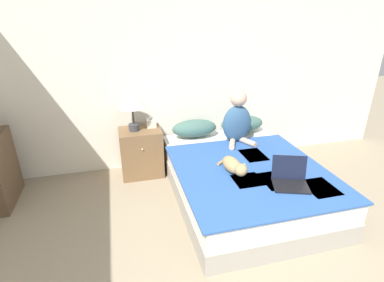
{
  "coord_description": "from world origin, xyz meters",
  "views": [
    {
      "loc": [
        -1.03,
        -0.28,
        2.04
      ],
      "look_at": [
        -0.32,
        2.44,
        0.81
      ],
      "focal_mm": 28.0,
      "sensor_mm": 36.0,
      "label": 1
    }
  ],
  "objects_px": {
    "table_lamp": "(132,101)",
    "pillow_far": "(242,124)",
    "bed": "(243,179)",
    "person_sitting": "(237,120)",
    "tissue_box": "(151,123)",
    "pillow_near": "(194,128)",
    "cat_tabby": "(234,166)",
    "laptop_open": "(290,179)",
    "nightstand": "(141,152)"
  },
  "relations": [
    {
      "from": "bed",
      "to": "person_sitting",
      "type": "xyz_separation_m",
      "value": [
        0.14,
        0.57,
        0.53
      ]
    },
    {
      "from": "cat_tabby",
      "to": "nightstand",
      "type": "height_order",
      "value": "cat_tabby"
    },
    {
      "from": "cat_tabby",
      "to": "laptop_open",
      "type": "relative_size",
      "value": 1.24
    },
    {
      "from": "person_sitting",
      "to": "tissue_box",
      "type": "xyz_separation_m",
      "value": [
        -1.06,
        0.35,
        -0.06
      ]
    },
    {
      "from": "laptop_open",
      "to": "tissue_box",
      "type": "distance_m",
      "value": 1.89
    },
    {
      "from": "bed",
      "to": "cat_tabby",
      "type": "height_order",
      "value": "cat_tabby"
    },
    {
      "from": "pillow_far",
      "to": "person_sitting",
      "type": "relative_size",
      "value": 0.89
    },
    {
      "from": "laptop_open",
      "to": "person_sitting",
      "type": "bearing_deg",
      "value": 114.94
    },
    {
      "from": "table_lamp",
      "to": "pillow_far",
      "type": "bearing_deg",
      "value": 1.09
    },
    {
      "from": "pillow_near",
      "to": "person_sitting",
      "type": "distance_m",
      "value": 0.6
    },
    {
      "from": "pillow_near",
      "to": "tissue_box",
      "type": "distance_m",
      "value": 0.59
    },
    {
      "from": "bed",
      "to": "table_lamp",
      "type": "bearing_deg",
      "value": 143.6
    },
    {
      "from": "person_sitting",
      "to": "cat_tabby",
      "type": "bearing_deg",
      "value": -114.08
    },
    {
      "from": "bed",
      "to": "nightstand",
      "type": "distance_m",
      "value": 1.38
    },
    {
      "from": "table_lamp",
      "to": "tissue_box",
      "type": "bearing_deg",
      "value": 16.99
    },
    {
      "from": "cat_tabby",
      "to": "nightstand",
      "type": "xyz_separation_m",
      "value": [
        -0.87,
        1.06,
        -0.23
      ]
    },
    {
      "from": "table_lamp",
      "to": "nightstand",
      "type": "bearing_deg",
      "value": -3.82
    },
    {
      "from": "cat_tabby",
      "to": "nightstand",
      "type": "relative_size",
      "value": 0.81
    },
    {
      "from": "pillow_near",
      "to": "person_sitting",
      "type": "xyz_separation_m",
      "value": [
        0.48,
        -0.31,
        0.18
      ]
    },
    {
      "from": "person_sitting",
      "to": "cat_tabby",
      "type": "distance_m",
      "value": 0.88
    },
    {
      "from": "pillow_near",
      "to": "cat_tabby",
      "type": "relative_size",
      "value": 1.18
    },
    {
      "from": "laptop_open",
      "to": "tissue_box",
      "type": "relative_size",
      "value": 2.99
    },
    {
      "from": "pillow_near",
      "to": "nightstand",
      "type": "height_order",
      "value": "pillow_near"
    },
    {
      "from": "tissue_box",
      "to": "pillow_near",
      "type": "bearing_deg",
      "value": -4.13
    },
    {
      "from": "bed",
      "to": "cat_tabby",
      "type": "relative_size",
      "value": 4.05
    },
    {
      "from": "pillow_far",
      "to": "tissue_box",
      "type": "relative_size",
      "value": 4.38
    },
    {
      "from": "cat_tabby",
      "to": "laptop_open",
      "type": "height_order",
      "value": "laptop_open"
    },
    {
      "from": "pillow_far",
      "to": "table_lamp",
      "type": "distance_m",
      "value": 1.57
    },
    {
      "from": "nightstand",
      "to": "pillow_far",
      "type": "bearing_deg",
      "value": 1.33
    },
    {
      "from": "pillow_far",
      "to": "person_sitting",
      "type": "xyz_separation_m",
      "value": [
        -0.21,
        -0.31,
        0.18
      ]
    },
    {
      "from": "pillow_far",
      "to": "laptop_open",
      "type": "height_order",
      "value": "laptop_open"
    },
    {
      "from": "tissue_box",
      "to": "pillow_far",
      "type": "bearing_deg",
      "value": -1.87
    },
    {
      "from": "pillow_far",
      "to": "person_sitting",
      "type": "height_order",
      "value": "person_sitting"
    },
    {
      "from": "pillow_near",
      "to": "tissue_box",
      "type": "bearing_deg",
      "value": 175.87
    },
    {
      "from": "bed",
      "to": "tissue_box",
      "type": "bearing_deg",
      "value": 135.12
    },
    {
      "from": "laptop_open",
      "to": "table_lamp",
      "type": "bearing_deg",
      "value": 154.37
    },
    {
      "from": "pillow_far",
      "to": "table_lamp",
      "type": "height_order",
      "value": "table_lamp"
    },
    {
      "from": "bed",
      "to": "nightstand",
      "type": "bearing_deg",
      "value": 142.04
    },
    {
      "from": "cat_tabby",
      "to": "tissue_box",
      "type": "height_order",
      "value": "tissue_box"
    },
    {
      "from": "pillow_far",
      "to": "nightstand",
      "type": "relative_size",
      "value": 0.96
    },
    {
      "from": "pillow_near",
      "to": "pillow_far",
      "type": "height_order",
      "value": "same"
    },
    {
      "from": "pillow_far",
      "to": "tissue_box",
      "type": "xyz_separation_m",
      "value": [
        -1.27,
        0.04,
        0.12
      ]
    },
    {
      "from": "pillow_near",
      "to": "tissue_box",
      "type": "xyz_separation_m",
      "value": [
        -0.58,
        0.04,
        0.12
      ]
    },
    {
      "from": "bed",
      "to": "table_lamp",
      "type": "distance_m",
      "value": 1.64
    },
    {
      "from": "pillow_near",
      "to": "pillow_far",
      "type": "distance_m",
      "value": 0.7
    },
    {
      "from": "laptop_open",
      "to": "nightstand",
      "type": "xyz_separation_m",
      "value": [
        -1.32,
        1.41,
        -0.2
      ]
    },
    {
      "from": "person_sitting",
      "to": "table_lamp",
      "type": "height_order",
      "value": "table_lamp"
    },
    {
      "from": "pillow_near",
      "to": "cat_tabby",
      "type": "bearing_deg",
      "value": -82.9
    },
    {
      "from": "pillow_near",
      "to": "nightstand",
      "type": "relative_size",
      "value": 0.96
    },
    {
      "from": "pillow_far",
      "to": "cat_tabby",
      "type": "xyz_separation_m",
      "value": [
        -0.56,
        -1.09,
        -0.03
      ]
    }
  ]
}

